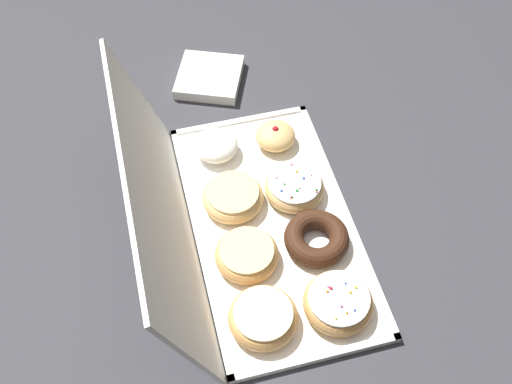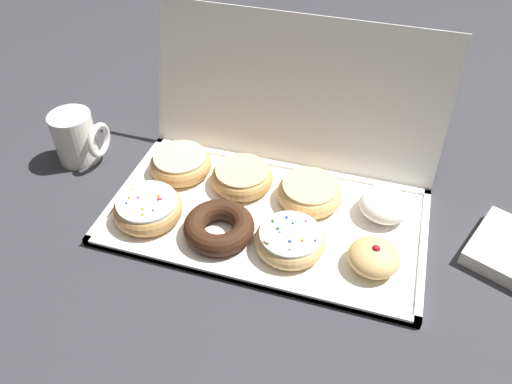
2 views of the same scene
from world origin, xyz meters
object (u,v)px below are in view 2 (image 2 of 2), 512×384
object	(u,v)px
jelly_filled_donut_3	(374,257)
glazed_ring_donut_4	(181,163)
glazed_ring_donut_5	(242,177)
chocolate_cake_ring_donut_1	(219,227)
powdered_filled_donut_7	(385,205)
sprinkle_donut_2	(290,240)
glazed_ring_donut_6	(310,192)
sprinkle_donut_0	(148,208)
donut_box	(265,217)
coffee_mug	(77,137)

from	to	relation	value
jelly_filled_donut_3	glazed_ring_donut_4	world-z (taller)	jelly_filled_donut_3
jelly_filled_donut_3	glazed_ring_donut_4	xyz separation A→B (m)	(-0.39, 0.13, -0.00)
glazed_ring_donut_5	chocolate_cake_ring_donut_1	bearing A→B (deg)	-88.92
glazed_ring_donut_5	powdered_filled_donut_7	distance (m)	0.27
sprinkle_donut_2	glazed_ring_donut_5	size ratio (longest dim) A/B	1.01
sprinkle_donut_2	glazed_ring_donut_6	size ratio (longest dim) A/B	0.99
sprinkle_donut_2	powdered_filled_donut_7	bearing A→B (deg)	42.09
sprinkle_donut_0	donut_box	bearing A→B (deg)	17.61
donut_box	glazed_ring_donut_4	world-z (taller)	glazed_ring_donut_4
chocolate_cake_ring_donut_1	jelly_filled_donut_3	xyz separation A→B (m)	(0.26, 0.01, 0.00)
glazed_ring_donut_4	glazed_ring_donut_6	xyz separation A→B (m)	(0.26, -0.01, -0.00)
glazed_ring_donut_6	chocolate_cake_ring_donut_1	bearing A→B (deg)	-135.04
glazed_ring_donut_5	powdered_filled_donut_7	world-z (taller)	powdered_filled_donut_7
powdered_filled_donut_7	glazed_ring_donut_5	bearing A→B (deg)	179.84
glazed_ring_donut_6	sprinkle_donut_0	bearing A→B (deg)	-154.68
glazed_ring_donut_4	glazed_ring_donut_5	bearing A→B (deg)	-1.21
sprinkle_donut_0	glazed_ring_donut_4	bearing A→B (deg)	87.66
donut_box	jelly_filled_donut_3	distance (m)	0.21
donut_box	sprinkle_donut_0	size ratio (longest dim) A/B	4.57
jelly_filled_donut_3	powdered_filled_donut_7	size ratio (longest dim) A/B	0.93
donut_box	glazed_ring_donut_5	bearing A→B (deg)	134.51
chocolate_cake_ring_donut_1	glazed_ring_donut_4	world-z (taller)	glazed_ring_donut_4
jelly_filled_donut_3	coffee_mug	distance (m)	0.62
sprinkle_donut_0	jelly_filled_donut_3	size ratio (longest dim) A/B	1.47
sprinkle_donut_2	powdered_filled_donut_7	world-z (taller)	powdered_filled_donut_7
jelly_filled_donut_3	chocolate_cake_ring_donut_1	bearing A→B (deg)	-178.30
jelly_filled_donut_3	glazed_ring_donut_6	world-z (taller)	jelly_filled_donut_3
jelly_filled_donut_3	coffee_mug	bearing A→B (deg)	168.96
jelly_filled_donut_3	glazed_ring_donut_4	distance (m)	0.41
glazed_ring_donut_6	powdered_filled_donut_7	bearing A→B (deg)	1.70
sprinkle_donut_0	powdered_filled_donut_7	bearing A→B (deg)	17.95
sprinkle_donut_0	glazed_ring_donut_5	distance (m)	0.18
sprinkle_donut_2	glazed_ring_donut_4	bearing A→B (deg)	152.72
powdered_filled_donut_7	coffee_mug	xyz separation A→B (m)	(-0.61, -0.01, 0.02)
sprinkle_donut_2	glazed_ring_donut_5	world-z (taller)	sprinkle_donut_2
glazed_ring_donut_4	coffee_mug	world-z (taller)	coffee_mug
jelly_filled_donut_3	powdered_filled_donut_7	bearing A→B (deg)	88.73
sprinkle_donut_2	glazed_ring_donut_4	size ratio (longest dim) A/B	0.98
donut_box	jelly_filled_donut_3	xyz separation A→B (m)	(0.20, -0.06, 0.03)
glazed_ring_donut_6	jelly_filled_donut_3	bearing A→B (deg)	-42.77
donut_box	powdered_filled_donut_7	bearing A→B (deg)	18.27
sprinkle_donut_0	glazed_ring_donut_6	world-z (taller)	sprinkle_donut_0
powdered_filled_donut_7	coffee_mug	distance (m)	0.61
jelly_filled_donut_3	glazed_ring_donut_5	xyz separation A→B (m)	(-0.26, 0.13, -0.00)
sprinkle_donut_0	coffee_mug	world-z (taller)	coffee_mug
glazed_ring_donut_4	glazed_ring_donut_6	world-z (taller)	same
sprinkle_donut_2	jelly_filled_donut_3	distance (m)	0.14
sprinkle_donut_0	glazed_ring_donut_5	world-z (taller)	sprinkle_donut_0
glazed_ring_donut_4	glazed_ring_donut_6	distance (m)	0.26
glazed_ring_donut_4	glazed_ring_donut_5	distance (m)	0.13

